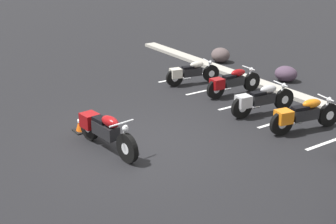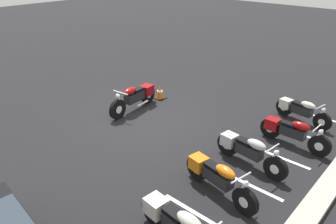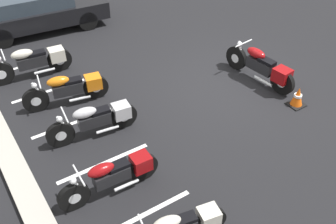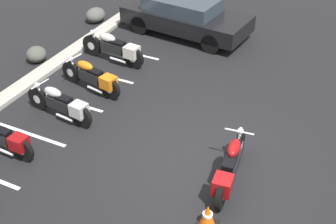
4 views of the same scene
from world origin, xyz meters
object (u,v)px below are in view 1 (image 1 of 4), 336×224
object	(u,v)px
parked_bike_2	(260,100)
traffic_cone	(81,122)
parked_bike_3	(303,115)
landscape_rock_2	(220,55)
landscape_rock_3	(286,74)
motorcycle_maroon_featured	(104,130)
parked_bike_1	(232,82)
parked_bike_0	(190,73)

from	to	relation	value
parked_bike_2	traffic_cone	xyz separation A→B (m)	(-1.70, -4.68, -0.20)
parked_bike_3	landscape_rock_2	bearing A→B (deg)	78.08
landscape_rock_3	traffic_cone	xyz separation A→B (m)	(0.10, -7.67, -0.03)
motorcycle_maroon_featured	traffic_cone	size ratio (longest dim) A/B	4.39
parked_bike_1	traffic_cone	world-z (taller)	parked_bike_1
landscape_rock_3	parked_bike_0	bearing A→B (deg)	-118.02
parked_bike_0	parked_bike_2	world-z (taller)	parked_bike_2
parked_bike_3	parked_bike_2	bearing A→B (deg)	102.49
parked_bike_0	parked_bike_1	xyz separation A→B (m)	(1.65, 0.39, 0.02)
parked_bike_2	motorcycle_maroon_featured	bearing A→B (deg)	-178.47
traffic_cone	motorcycle_maroon_featured	bearing A→B (deg)	1.20
landscape_rock_2	landscape_rock_3	size ratio (longest dim) A/B	0.97
parked_bike_0	parked_bike_3	distance (m)	4.84
parked_bike_0	parked_bike_2	bearing A→B (deg)	-80.22
motorcycle_maroon_featured	parked_bike_2	world-z (taller)	motorcycle_maroon_featured
parked_bike_1	landscape_rock_2	world-z (taller)	parked_bike_1
parked_bike_0	parked_bike_1	distance (m)	1.70
parked_bike_3	landscape_rock_2	size ratio (longest dim) A/B	2.82
motorcycle_maroon_featured	landscape_rock_3	bearing A→B (deg)	93.80
parked_bike_3	landscape_rock_2	distance (m)	7.04
parked_bike_0	parked_bike_2	size ratio (longest dim) A/B	0.92
landscape_rock_3	parked_bike_2	bearing A→B (deg)	-58.91
parked_bike_0	landscape_rock_3	bearing A→B (deg)	-17.44
parked_bike_1	traffic_cone	bearing A→B (deg)	-177.75
parked_bike_2	parked_bike_3	world-z (taller)	parked_bike_3
parked_bike_1	parked_bike_2	bearing A→B (deg)	-102.13
parked_bike_2	traffic_cone	size ratio (longest dim) A/B	4.04
landscape_rock_2	landscape_rock_3	world-z (taller)	landscape_rock_2
parked_bike_1	landscape_rock_3	size ratio (longest dim) A/B	2.68
parked_bike_2	traffic_cone	world-z (taller)	parked_bike_2
parked_bike_0	landscape_rock_2	world-z (taller)	parked_bike_0
landscape_rock_3	traffic_cone	world-z (taller)	landscape_rock_3
parked_bike_2	landscape_rock_2	xyz separation A→B (m)	(-5.02, 2.75, -0.15)
parked_bike_0	landscape_rock_2	size ratio (longest dim) A/B	2.58
parked_bike_2	landscape_rock_2	size ratio (longest dim) A/B	2.80
motorcycle_maroon_featured	parked_bike_3	bearing A→B (deg)	61.59
parked_bike_2	traffic_cone	distance (m)	4.98
motorcycle_maroon_featured	landscape_rock_2	size ratio (longest dim) A/B	3.04
parked_bike_0	landscape_rock_3	world-z (taller)	parked_bike_0
parked_bike_2	parked_bike_3	size ratio (longest dim) A/B	0.99
parked_bike_2	landscape_rock_3	bearing A→B (deg)	37.81
parked_bike_3	parked_bike_0	bearing A→B (deg)	100.67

